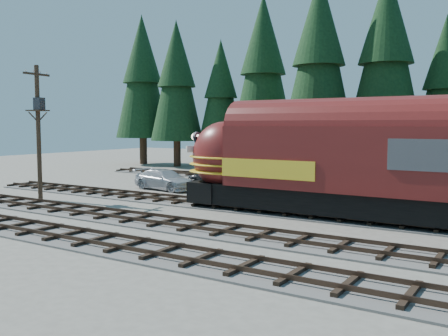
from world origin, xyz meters
The scene contains 8 objects.
ground centered at (0.00, 0.00, 0.00)m, with size 120.00×120.00×0.00m, color #6B665B.
track_spur centered at (-10.00, 18.00, 0.06)m, with size 32.00×3.20×0.33m.
depot centered at (0.00, 10.50, 2.96)m, with size 12.80×7.00×5.30m.
locomotive centered at (1.70, 4.00, 2.76)m, with size 17.56×3.49×4.78m.
caboose centered at (-5.77, 18.00, 2.69)m, with size 10.47×3.04×5.45m.
utility_pole centered at (-16.35, 0.03, 4.99)m, with size 1.18×2.14×8.74m.
pickup_truck_a centered at (-8.50, 10.32, 0.77)m, with size 2.55×5.53×1.54m, color black.
pickup_truck_b centered at (-12.56, 8.22, 0.77)m, with size 2.16×5.31×1.54m, color #B4B6BC.
Camera 1 is at (11.34, -20.87, 4.92)m, focal length 40.00 mm.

